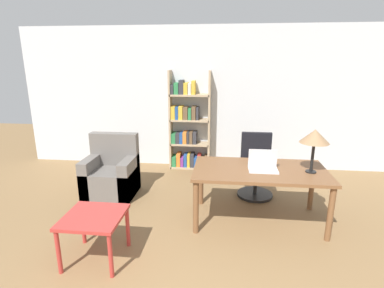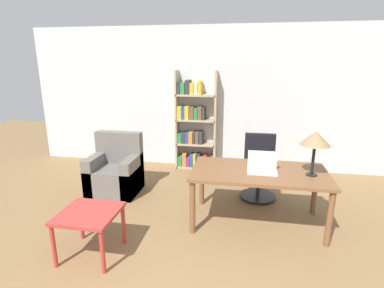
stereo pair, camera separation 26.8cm
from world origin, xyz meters
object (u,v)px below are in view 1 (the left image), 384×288
object	(u,v)px
laptop	(263,165)
side_table_blue	(94,222)
armchair	(112,175)
desk	(260,175)
bookshelf	(188,128)
office_chair	(256,168)
table_lamp	(315,137)

from	to	relation	value
laptop	side_table_blue	distance (m)	2.11
side_table_blue	armchair	world-z (taller)	armchair
desk	laptop	world-z (taller)	laptop
desk	bookshelf	bearing A→B (deg)	121.16
office_chair	side_table_blue	bearing A→B (deg)	-134.96
bookshelf	office_chair	bearing A→B (deg)	-42.54
table_lamp	office_chair	bearing A→B (deg)	123.56
desk	bookshelf	distance (m)	2.27
desk	table_lamp	size ratio (longest dim) A/B	3.11
armchair	bookshelf	world-z (taller)	bookshelf
desk	table_lamp	bearing A→B (deg)	-4.12
table_lamp	bookshelf	size ratio (longest dim) A/B	0.29
office_chair	side_table_blue	xyz separation A→B (m)	(-1.84, -1.84, 0.01)
laptop	office_chair	xyz separation A→B (m)	(0.01, 0.84, -0.34)
office_chair	table_lamp	bearing A→B (deg)	-56.44
table_lamp	armchair	xyz separation A→B (m)	(-2.84, 0.64, -0.86)
desk	laptop	bearing A→B (deg)	-28.80
laptop	armchair	bearing A→B (deg)	164.78
side_table_blue	office_chair	bearing A→B (deg)	45.04
armchair	side_table_blue	bearing A→B (deg)	-75.03
office_chair	bookshelf	bearing A→B (deg)	137.46
laptop	bookshelf	size ratio (longest dim) A/B	0.19
laptop	bookshelf	world-z (taller)	bookshelf
office_chair	bookshelf	size ratio (longest dim) A/B	0.52
bookshelf	armchair	bearing A→B (deg)	-128.27
table_lamp	bookshelf	distance (m)	2.69
desk	office_chair	size ratio (longest dim) A/B	1.73
laptop	office_chair	size ratio (longest dim) A/B	0.37
desk	office_chair	bearing A→B (deg)	87.12
desk	armchair	bearing A→B (deg)	164.99
laptop	table_lamp	xyz separation A→B (m)	(0.58, -0.03, 0.39)
desk	table_lamp	distance (m)	0.82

